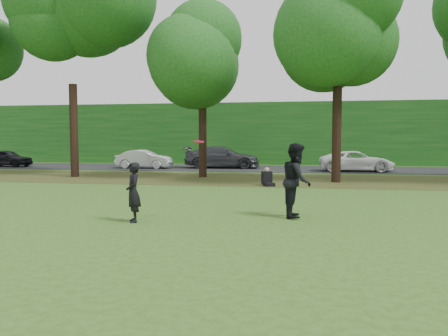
# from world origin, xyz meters

# --- Properties ---
(ground) EXTENTS (120.00, 120.00, 0.00)m
(ground) POSITION_xyz_m (0.00, 0.00, 0.00)
(ground) COLOR #355219
(ground) RESTS_ON ground
(leaf_litter) EXTENTS (60.00, 7.00, 0.01)m
(leaf_litter) POSITION_xyz_m (0.00, 13.00, 0.01)
(leaf_litter) COLOR #3E3016
(leaf_litter) RESTS_ON ground
(street) EXTENTS (70.00, 7.00, 0.02)m
(street) POSITION_xyz_m (0.00, 21.00, 0.01)
(street) COLOR black
(street) RESTS_ON ground
(far_hedge) EXTENTS (70.00, 3.00, 5.00)m
(far_hedge) POSITION_xyz_m (0.00, 27.00, 2.50)
(far_hedge) COLOR #164D18
(far_hedge) RESTS_ON ground
(player_left) EXTENTS (0.60, 0.67, 1.54)m
(player_left) POSITION_xyz_m (-1.91, 1.09, 0.77)
(player_left) COLOR black
(player_left) RESTS_ON ground
(player_right) EXTENTS (0.78, 0.99, 2.02)m
(player_right) POSITION_xyz_m (2.21, 2.53, 1.01)
(player_right) COLOR black
(player_right) RESTS_ON ground
(parked_cars) EXTENTS (38.47, 4.06, 1.54)m
(parked_cars) POSITION_xyz_m (-0.40, 20.20, 0.72)
(parked_cars) COLOR black
(parked_cars) RESTS_ON street
(frisbee) EXTENTS (0.32, 0.32, 0.08)m
(frisbee) POSITION_xyz_m (-0.27, 1.46, 2.06)
(frisbee) COLOR #E0124A
(frisbee) RESTS_ON ground
(seated_person) EXTENTS (0.67, 0.83, 0.83)m
(seated_person) POSITION_xyz_m (0.84, 10.14, 0.31)
(seated_person) COLOR black
(seated_person) RESTS_ON ground
(tree_line) EXTENTS (55.30, 7.90, 12.31)m
(tree_line) POSITION_xyz_m (-0.34, 12.94, 7.84)
(tree_line) COLOR black
(tree_line) RESTS_ON ground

